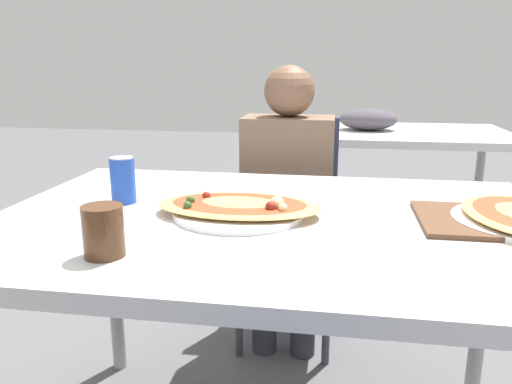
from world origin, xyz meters
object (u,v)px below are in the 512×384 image
Objects in this scene: soda_can at (123,180)px; drink_glass at (103,231)px; dining_table at (273,241)px; pizza_main at (240,207)px; chair_far_seated at (290,218)px; person_seated at (287,191)px.

soda_can is 0.39m from drink_glass.
soda_can is at bearing 108.22° from drink_glass.
dining_table is 0.12m from pizza_main.
pizza_main is 3.33× the size of soda_can.
pizza_main is (-0.08, 0.00, 0.09)m from dining_table.
pizza_main is 4.07× the size of drink_glass.
pizza_main is 0.38m from drink_glass.
pizza_main is at bearing -9.77° from soda_can.
drink_glass is at bearing 76.84° from chair_far_seated.
dining_table is 3.35× the size of pizza_main.
chair_far_seated is at bearing -90.00° from person_seated.
person_seated is at bearing 58.63° from soda_can.
soda_can is (-0.33, 0.06, 0.04)m from pizza_main.
drink_glass is (-0.26, -1.00, 0.16)m from person_seated.
person_seated is at bearing 90.00° from chair_far_seated.
chair_far_seated is 1.19m from drink_glass.
drink_glass is (-0.21, -0.31, 0.03)m from pizza_main.
soda_can is at bearing 58.63° from person_seated.
dining_table is 1.52× the size of chair_far_seated.
person_seated reaches higher than pizza_main.
chair_far_seated is 0.81× the size of person_seated.
chair_far_seated reaches higher than pizza_main.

